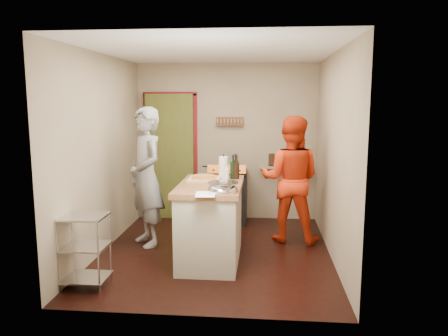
{
  "coord_description": "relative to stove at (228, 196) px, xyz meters",
  "views": [
    {
      "loc": [
        0.62,
        -5.53,
        2.01
      ],
      "look_at": [
        0.11,
        0.0,
        1.13
      ],
      "focal_mm": 35.0,
      "sensor_mm": 36.0,
      "label": 1
    }
  ],
  "objects": [
    {
      "name": "stove",
      "position": [
        0.0,
        0.0,
        0.0
      ],
      "size": [
        0.6,
        0.63,
        1.0
      ],
      "color": "black",
      "rests_on": "ground"
    },
    {
      "name": "ceiling",
      "position": [
        -0.05,
        -1.42,
        2.16
      ],
      "size": [
        3.0,
        3.5,
        0.02
      ],
      "primitive_type": "cube",
      "color": "white",
      "rests_on": "back_wall"
    },
    {
      "name": "island",
      "position": [
        -0.07,
        -1.72,
        0.07
      ],
      "size": [
        0.77,
        1.43,
        1.29
      ],
      "color": "#B4AE99",
      "rests_on": "ground"
    },
    {
      "name": "right_wall",
      "position": [
        1.45,
        -1.42,
        0.85
      ],
      "size": [
        0.04,
        3.5,
        2.6
      ],
      "primitive_type": "cube",
      "color": "tan",
      "rests_on": "ground"
    },
    {
      "name": "person_red",
      "position": [
        0.95,
        -0.83,
        0.44
      ],
      "size": [
        0.97,
        0.82,
        1.78
      ],
      "primitive_type": "imported",
      "rotation": [
        0.0,
        0.0,
        2.96
      ],
      "color": "red",
      "rests_on": "ground"
    },
    {
      "name": "floor",
      "position": [
        -0.05,
        -1.42,
        -0.45
      ],
      "size": [
        3.5,
        3.5,
        0.0
      ],
      "primitive_type": "plane",
      "color": "black",
      "rests_on": "ground"
    },
    {
      "name": "left_wall",
      "position": [
        -1.55,
        -1.42,
        0.85
      ],
      "size": [
        0.04,
        3.5,
        2.6
      ],
      "primitive_type": "cube",
      "color": "tan",
      "rests_on": "ground"
    },
    {
      "name": "person_stripe",
      "position": [
        -1.03,
        -1.19,
        0.51
      ],
      "size": [
        0.79,
        0.83,
        1.91
      ],
      "primitive_type": "imported",
      "rotation": [
        0.0,
        0.0,
        -0.92
      ],
      "color": "#AEAEB3",
      "rests_on": "ground"
    },
    {
      "name": "wire_shelving",
      "position": [
        -1.33,
        -2.62,
        -0.01
      ],
      "size": [
        0.48,
        0.4,
        0.8
      ],
      "color": "silver",
      "rests_on": "ground"
    },
    {
      "name": "back_wall",
      "position": [
        -0.69,
        0.36,
        0.68
      ],
      "size": [
        3.0,
        0.44,
        2.6
      ],
      "color": "tan",
      "rests_on": "ground"
    }
  ]
}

